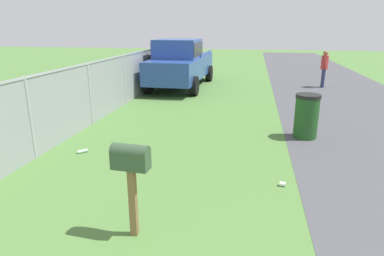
{
  "coord_description": "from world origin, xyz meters",
  "views": [
    {
      "loc": [
        0.2,
        -0.85,
        2.64
      ],
      "look_at": [
        5.79,
        0.16,
        0.9
      ],
      "focal_mm": 31.49,
      "sensor_mm": 36.0,
      "label": 1
    }
  ],
  "objects_px": {
    "pedestrian": "(324,66)",
    "trash_bin": "(306,116)",
    "pickup_truck": "(181,62)",
    "mailbox": "(131,164)"
  },
  "relations": [
    {
      "from": "mailbox",
      "to": "pickup_truck",
      "type": "relative_size",
      "value": 0.22
    },
    {
      "from": "mailbox",
      "to": "pickup_truck",
      "type": "bearing_deg",
      "value": 13.82
    },
    {
      "from": "pickup_truck",
      "to": "trash_bin",
      "type": "relative_size",
      "value": 5.24
    },
    {
      "from": "pedestrian",
      "to": "trash_bin",
      "type": "bearing_deg",
      "value": -98.82
    },
    {
      "from": "pickup_truck",
      "to": "trash_bin",
      "type": "bearing_deg",
      "value": 36.96
    },
    {
      "from": "pedestrian",
      "to": "pickup_truck",
      "type": "bearing_deg",
      "value": -165.11
    },
    {
      "from": "trash_bin",
      "to": "pedestrian",
      "type": "height_order",
      "value": "pedestrian"
    },
    {
      "from": "mailbox",
      "to": "pickup_truck",
      "type": "height_order",
      "value": "pickup_truck"
    },
    {
      "from": "mailbox",
      "to": "pickup_truck",
      "type": "xyz_separation_m",
      "value": [
        10.84,
        1.69,
        0.11
      ]
    },
    {
      "from": "pickup_truck",
      "to": "pedestrian",
      "type": "xyz_separation_m",
      "value": [
        1.15,
        -6.17,
        -0.18
      ]
    }
  ]
}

